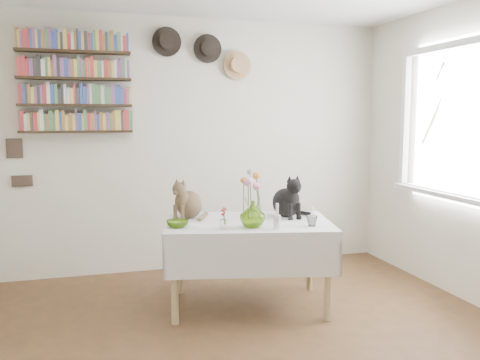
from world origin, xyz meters
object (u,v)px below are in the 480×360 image
object	(u,v)px
flower_vase	(253,214)
bookshelf_unit	(75,83)
dining_table	(248,242)
tabby_cat	(189,197)
black_cat	(286,195)

from	to	relation	value
flower_vase	bookshelf_unit	world-z (taller)	bookshelf_unit
dining_table	tabby_cat	world-z (taller)	tabby_cat
black_cat	bookshelf_unit	size ratio (longest dim) A/B	0.37
dining_table	black_cat	distance (m)	0.52
flower_vase	bookshelf_unit	bearing A→B (deg)	134.03
dining_table	bookshelf_unit	distance (m)	2.17
tabby_cat	flower_vase	xyz separation A→B (m)	(0.39, -0.50, -0.07)
dining_table	black_cat	size ratio (longest dim) A/B	3.98
tabby_cat	bookshelf_unit	world-z (taller)	bookshelf_unit
black_cat	bookshelf_unit	distance (m)	2.18
tabby_cat	flower_vase	bearing A→B (deg)	-2.47
bookshelf_unit	flower_vase	bearing A→B (deg)	-45.97
tabby_cat	bookshelf_unit	size ratio (longest dim) A/B	0.34
dining_table	bookshelf_unit	size ratio (longest dim) A/B	1.46
tabby_cat	black_cat	xyz separation A→B (m)	(0.79, -0.17, 0.01)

